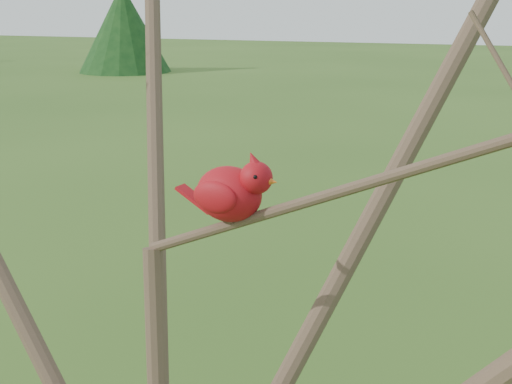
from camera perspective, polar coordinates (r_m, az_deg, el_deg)
crabapple_tree at (r=1.06m, az=-8.19°, el=1.67°), size 2.35×2.05×2.95m
cardinal at (r=1.14m, az=-1.91°, el=0.04°), size 0.19×0.11×0.13m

